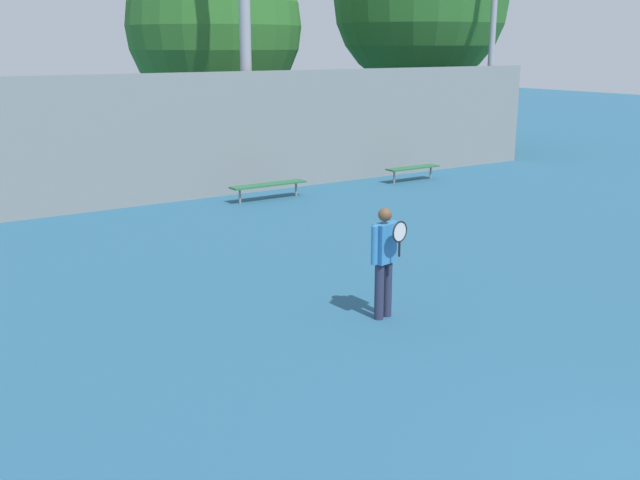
# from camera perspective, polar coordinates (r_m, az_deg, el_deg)

# --- Properties ---
(tennis_player) EXTENTS (0.52, 0.45, 1.66)m
(tennis_player) POSITION_cam_1_polar(r_m,az_deg,el_deg) (10.89, 4.93, -1.32)
(tennis_player) COLOR #282D47
(tennis_player) RESTS_ON ground_plane
(bench_courtside_near) EXTENTS (1.77, 0.40, 0.42)m
(bench_courtside_near) POSITION_cam_1_polar(r_m,az_deg,el_deg) (22.36, 7.09, 5.44)
(bench_courtside_near) COLOR #28663D
(bench_courtside_near) RESTS_ON ground_plane
(bench_adjacent_court) EXTENTS (2.11, 0.40, 0.42)m
(bench_adjacent_court) POSITION_cam_1_polar(r_m,az_deg,el_deg) (19.52, -3.95, 4.20)
(bench_adjacent_court) COLOR #28663D
(bench_adjacent_court) RESTS_ON ground_plane
(back_fence) EXTENTS (28.37, 0.06, 3.25)m
(back_fence) POSITION_cam_1_polar(r_m,az_deg,el_deg) (18.90, -15.39, 7.16)
(back_fence) COLOR gray
(back_fence) RESTS_ON ground_plane
(tree_green_tall) EXTENTS (6.39, 6.39, 8.69)m
(tree_green_tall) POSITION_cam_1_polar(r_m,az_deg,el_deg) (29.05, 7.65, 17.62)
(tree_green_tall) COLOR brown
(tree_green_tall) RESTS_ON ground_plane
(tree_green_broad) EXTENTS (5.69, 5.69, 7.35)m
(tree_green_broad) POSITION_cam_1_polar(r_m,az_deg,el_deg) (25.54, -8.08, 15.82)
(tree_green_broad) COLOR brown
(tree_green_broad) RESTS_ON ground_plane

